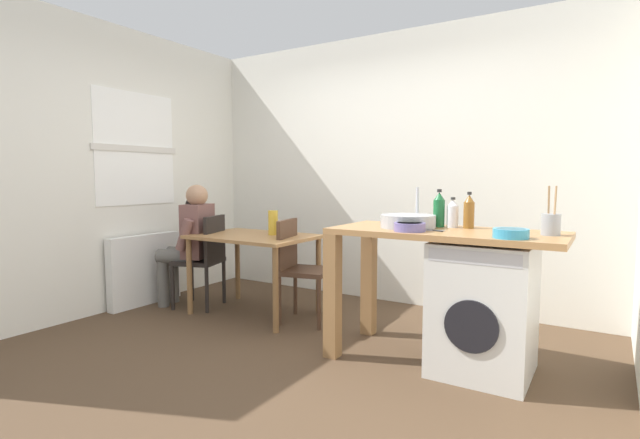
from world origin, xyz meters
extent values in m
plane|color=#4C3826|center=(0.00, 0.00, 0.00)|extent=(5.46, 5.46, 0.00)
cube|color=silver|center=(0.00, 1.75, 1.35)|extent=(4.60, 0.10, 2.70)
cube|color=silver|center=(-2.15, 0.00, 1.35)|extent=(0.10, 3.80, 2.70)
cube|color=white|center=(-2.10, 0.30, 1.55)|extent=(0.01, 0.90, 1.10)
cube|color=beige|center=(-2.09, 0.30, 1.55)|extent=(0.02, 0.96, 0.06)
cube|color=white|center=(-2.02, 0.30, 0.35)|extent=(0.10, 0.80, 0.70)
cube|color=#9E7042|center=(-0.88, 0.62, 0.72)|extent=(1.10, 0.76, 0.03)
cylinder|color=brown|center=(-1.38, 0.29, 0.35)|extent=(0.05, 0.05, 0.71)
cylinder|color=brown|center=(-0.38, 0.29, 0.35)|extent=(0.05, 0.05, 0.71)
cylinder|color=brown|center=(-1.38, 0.95, 0.35)|extent=(0.05, 0.05, 0.71)
cylinder|color=brown|center=(-0.38, 0.95, 0.35)|extent=(0.05, 0.05, 0.71)
cube|color=black|center=(-1.50, 0.52, 0.45)|extent=(0.50, 0.50, 0.04)
cube|color=black|center=(-1.32, 0.57, 0.68)|extent=(0.15, 0.37, 0.45)
cylinder|color=black|center=(-1.61, 0.29, 0.23)|extent=(0.04, 0.04, 0.45)
cylinder|color=black|center=(-1.72, 0.64, 0.23)|extent=(0.04, 0.04, 0.45)
cylinder|color=black|center=(-1.27, 0.40, 0.23)|extent=(0.04, 0.04, 0.45)
cylinder|color=black|center=(-1.38, 0.75, 0.23)|extent=(0.04, 0.04, 0.45)
cube|color=#4C3323|center=(-0.33, 0.67, 0.45)|extent=(0.48, 0.48, 0.04)
cube|color=#4C3323|center=(-0.50, 0.63, 0.68)|extent=(0.12, 0.38, 0.45)
cylinder|color=#4C3323|center=(-0.19, 0.89, 0.23)|extent=(0.04, 0.04, 0.45)
cylinder|color=#4C3323|center=(-0.11, 0.53, 0.23)|extent=(0.04, 0.04, 0.45)
cylinder|color=#4C3323|center=(-0.54, 0.81, 0.23)|extent=(0.04, 0.04, 0.45)
cylinder|color=#4C3323|center=(-0.46, 0.46, 0.23)|extent=(0.04, 0.04, 0.45)
cylinder|color=#595651|center=(-1.79, 0.33, 0.23)|extent=(0.11, 0.11, 0.45)
cylinder|color=#595651|center=(-1.85, 0.50, 0.23)|extent=(0.11, 0.11, 0.45)
cylinder|color=#595651|center=(-1.64, 0.38, 0.50)|extent=(0.42, 0.25, 0.14)
cylinder|color=#595651|center=(-1.70, 0.55, 0.50)|extent=(0.42, 0.25, 0.14)
cube|color=brown|center=(-1.50, 0.52, 0.75)|extent=(0.29, 0.38, 0.52)
cylinder|color=brown|center=(-1.45, 0.31, 0.74)|extent=(0.21, 0.14, 0.31)
cylinder|color=brown|center=(-1.58, 0.71, 0.74)|extent=(0.21, 0.14, 0.31)
sphere|color=#A57A5B|center=(-1.50, 0.52, 1.09)|extent=(0.21, 0.21, 0.21)
sphere|color=black|center=(-1.55, 0.50, 1.01)|extent=(0.12, 0.12, 0.12)
cube|color=#9E7042|center=(0.98, 0.38, 0.90)|extent=(1.50, 0.68, 0.04)
cube|color=olive|center=(0.28, 0.09, 0.44)|extent=(0.10, 0.10, 0.88)
cube|color=olive|center=(0.28, 0.67, 0.44)|extent=(0.10, 0.10, 0.88)
cube|color=silver|center=(1.24, 0.38, 0.43)|extent=(0.60, 0.60, 0.86)
cylinder|color=black|center=(1.24, 0.08, 0.39)|extent=(0.32, 0.02, 0.32)
cube|color=#B2B2B7|center=(1.24, 0.08, 0.80)|extent=(0.54, 0.01, 0.08)
cylinder|color=#9EA0A5|center=(0.72, 0.38, 0.97)|extent=(0.38, 0.38, 0.09)
cylinder|color=#B2B2B7|center=(0.72, 0.56, 1.06)|extent=(0.02, 0.02, 0.28)
cylinder|color=#19592D|center=(0.88, 0.55, 1.02)|extent=(0.08, 0.08, 0.19)
cone|color=#19592D|center=(0.88, 0.55, 1.14)|extent=(0.07, 0.07, 0.05)
cylinder|color=#262626|center=(0.88, 0.55, 1.18)|extent=(0.03, 0.03, 0.02)
cylinder|color=silver|center=(0.97, 0.56, 1.00)|extent=(0.08, 0.08, 0.15)
cone|color=silver|center=(0.97, 0.56, 1.09)|extent=(0.07, 0.07, 0.04)
cylinder|color=#262626|center=(0.97, 0.56, 1.12)|extent=(0.03, 0.03, 0.02)
cylinder|color=brown|center=(1.09, 0.56, 1.01)|extent=(0.07, 0.07, 0.18)
cone|color=brown|center=(1.09, 0.56, 1.13)|extent=(0.07, 0.07, 0.05)
cylinder|color=#262626|center=(1.09, 0.56, 1.16)|extent=(0.03, 0.03, 0.02)
cylinder|color=slate|center=(0.81, 0.18, 0.95)|extent=(0.20, 0.20, 0.06)
cylinder|color=#3D375B|center=(0.81, 0.18, 0.96)|extent=(0.16, 0.16, 0.03)
cylinder|color=gray|center=(1.61, 0.43, 0.99)|extent=(0.11, 0.11, 0.13)
cylinder|color=#99724C|center=(1.59, 0.44, 1.13)|extent=(0.01, 0.04, 0.18)
cylinder|color=#99724C|center=(1.63, 0.42, 1.13)|extent=(0.01, 0.05, 0.18)
cylinder|color=teal|center=(1.43, 0.16, 0.95)|extent=(0.20, 0.20, 0.05)
cylinder|color=#1E546B|center=(1.43, 0.16, 0.96)|extent=(0.16, 0.16, 0.03)
cylinder|color=gold|center=(-0.73, 0.72, 0.85)|extent=(0.09, 0.09, 0.23)
cube|color=#B2B2B7|center=(0.93, 0.28, 0.92)|extent=(0.15, 0.06, 0.01)
cube|color=#262628|center=(0.93, 0.28, 0.92)|extent=(0.15, 0.06, 0.01)
camera|label=1|loc=(1.91, -2.70, 1.27)|focal=26.31mm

